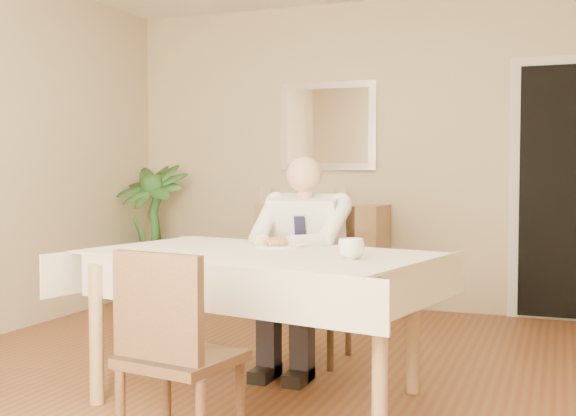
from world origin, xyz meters
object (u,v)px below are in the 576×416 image
at_px(seated_man, 299,252).
at_px(coffee_mug, 351,249).
at_px(dining_table, 259,268).
at_px(sideboard, 322,256).
at_px(potted_palm, 151,233).
at_px(chair_near, 172,347).
at_px(chair_far, 315,272).

distance_m(seated_man, coffee_mug, 0.90).
relative_size(dining_table, sideboard, 1.74).
height_order(dining_table, potted_palm, potted_palm).
height_order(dining_table, coffee_mug, coffee_mug).
height_order(dining_table, seated_man, seated_man).
height_order(chair_near, sideboard, sideboard).
distance_m(coffee_mug, potted_palm, 3.42).
bearing_deg(chair_far, chair_near, -86.09).
xyz_separation_m(dining_table, coffee_mug, (0.52, -0.13, 0.13)).
xyz_separation_m(seated_man, coffee_mug, (0.52, -0.72, 0.11)).
bearing_deg(seated_man, chair_far, 90.00).
bearing_deg(chair_near, seated_man, 100.53).
bearing_deg(sideboard, chair_far, -67.83).
relative_size(dining_table, potted_palm, 1.58).
distance_m(coffee_mug, sideboard, 2.81).
bearing_deg(dining_table, seated_man, 102.20).
relative_size(seated_man, coffee_mug, 10.24).
distance_m(seated_man, potted_palm, 2.55).
xyz_separation_m(chair_far, potted_palm, (-1.98, 1.31, 0.08)).
bearing_deg(chair_near, dining_table, 101.26).
relative_size(seated_man, sideboard, 1.13).
bearing_deg(dining_table, chair_near, -75.92).
distance_m(chair_far, sideboard, 1.66).
bearing_deg(potted_palm, seated_man, -38.97).
height_order(coffee_mug, sideboard, sideboard).
height_order(seated_man, coffee_mug, seated_man).
bearing_deg(potted_palm, sideboard, 10.37).
xyz_separation_m(seated_man, potted_palm, (-1.98, 1.60, -0.08)).
bearing_deg(seated_man, potted_palm, 141.03).
bearing_deg(chair_far, coffee_mug, -59.81).
bearing_deg(chair_near, sideboard, 107.80).
relative_size(dining_table, seated_man, 1.55).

